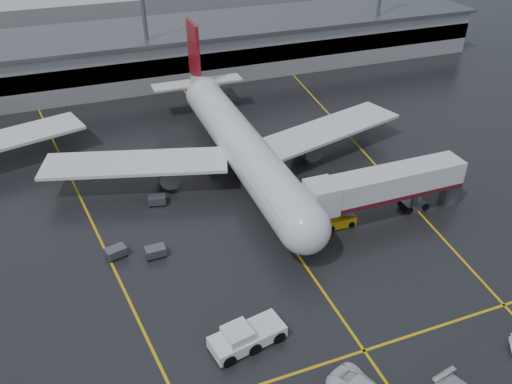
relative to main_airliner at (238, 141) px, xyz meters
name	(u,v)px	position (x,y,z in m)	size (l,w,h in m)	color
ground	(266,209)	(0.00, -9.70, -4.21)	(220.00, 220.00, 0.00)	black
apron_line_centre	(266,209)	(0.00, -9.70, -4.20)	(0.25, 90.00, 0.02)	gold
apron_line_stop	(364,351)	(0.00, -31.70, -4.20)	(60.00, 0.25, 0.02)	gold
apron_line_left	(80,198)	(-20.00, 0.30, -4.20)	(0.25, 70.00, 0.02)	gold
apron_line_right	(358,145)	(18.00, 0.30, -4.20)	(0.25, 70.00, 0.02)	gold
terminal	(170,51)	(0.00, 38.23, 0.11)	(122.00, 19.00, 8.60)	gray
light_mast_mid	(143,3)	(-5.00, 32.30, 10.27)	(3.00, 1.20, 25.45)	#595B60
main_airliner	(238,141)	(0.00, 0.00, 0.00)	(48.80, 45.60, 14.10)	silver
jet_bridge	(387,187)	(11.87, -15.70, -0.28)	(19.90, 3.40, 6.05)	silver
pushback_tractor	(245,337)	(-8.96, -27.58, -3.30)	(6.71, 3.72, 2.27)	silver
belt_loader	(339,221)	(6.36, -15.50, -3.64)	(3.72, 1.87, 2.31)	gold
baggage_cart_a	(155,251)	(-13.68, -13.60, -3.58)	(2.02, 1.32, 1.12)	#595B60
baggage_cart_b	(116,252)	(-17.46, -12.24, -3.58)	(2.26, 1.77, 1.12)	#595B60
baggage_cart_c	(157,200)	(-11.60, -4.31, -3.58)	(2.23, 1.69, 1.12)	#595B60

